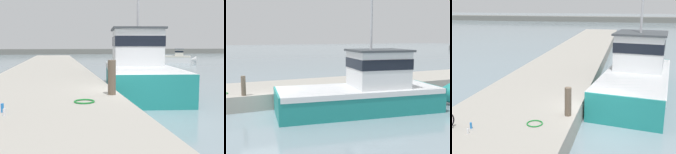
# 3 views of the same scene
# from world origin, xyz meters

# --- Properties ---
(ground_plane) EXTENTS (320.00, 320.00, 0.00)m
(ground_plane) POSITION_xyz_m (0.00, 0.00, 0.00)
(ground_plane) COLOR gray
(dock_pier) EXTENTS (5.54, 80.00, 0.99)m
(dock_pier) POSITION_xyz_m (-3.66, 0.00, 0.49)
(dock_pier) COLOR #A39E93
(dock_pier) RESTS_ON ground_plane
(fishing_boat_main) EXTENTS (4.93, 11.78, 11.24)m
(fishing_boat_main) POSITION_xyz_m (1.74, 5.96, 1.37)
(fishing_boat_main) COLOR teal
(fishing_boat_main) RESTS_ON ground_plane
(mooring_post) EXTENTS (0.27, 0.27, 1.19)m
(mooring_post) POSITION_xyz_m (-1.21, -0.89, 1.58)
(mooring_post) COLOR brown
(mooring_post) RESTS_ON dock_pier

